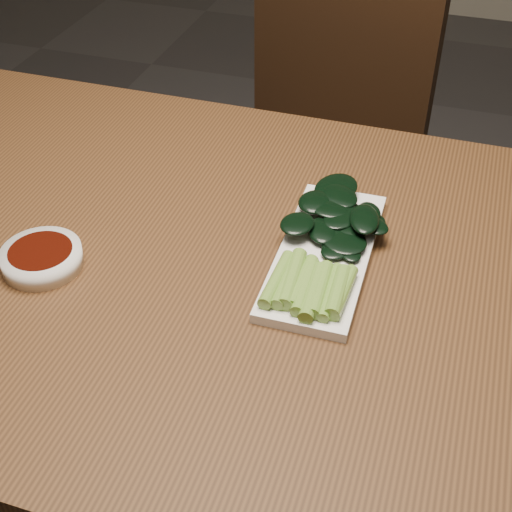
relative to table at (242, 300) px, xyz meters
name	(u,v)px	position (x,y,z in m)	size (l,w,h in m)	color
table	(242,300)	(0.00, 0.00, 0.00)	(1.40, 0.80, 0.75)	#4E2E16
chair_far	(310,165)	(-0.06, 0.66, -0.19)	(0.51, 0.51, 0.89)	black
sauce_bowl	(42,258)	(-0.24, -0.09, 0.08)	(0.10, 0.10, 0.03)	white
serving_plate	(324,254)	(0.10, 0.04, 0.08)	(0.12, 0.29, 0.01)	white
gai_lan	(328,243)	(0.11, 0.04, 0.10)	(0.15, 0.31, 0.03)	#72A037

